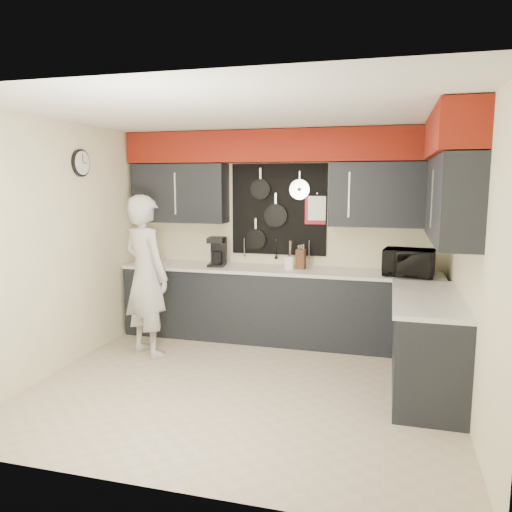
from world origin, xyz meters
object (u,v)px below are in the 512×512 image
(microwave, at_px, (409,263))
(knife_block, at_px, (301,259))
(person, at_px, (146,276))
(utensil_crock, at_px, (289,263))
(coffee_maker, at_px, (217,251))

(microwave, xyz_separation_m, knife_block, (-1.25, 0.12, -0.03))
(microwave, distance_m, person, 2.98)
(microwave, height_order, utensil_crock, microwave)
(knife_block, xyz_separation_m, utensil_crock, (-0.13, -0.05, -0.04))
(microwave, relative_size, knife_block, 2.28)
(knife_block, xyz_separation_m, coffee_maker, (-1.06, -0.04, 0.07))
(utensil_crock, xyz_separation_m, person, (-1.49, -0.85, -0.08))
(utensil_crock, distance_m, person, 1.71)
(knife_block, distance_m, coffee_maker, 1.07)
(knife_block, bearing_deg, person, -146.78)
(coffee_maker, relative_size, person, 0.20)
(coffee_maker, bearing_deg, person, -130.52)
(utensil_crock, bearing_deg, knife_block, 20.04)
(microwave, bearing_deg, knife_block, -178.30)
(knife_block, bearing_deg, microwave, -1.42)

